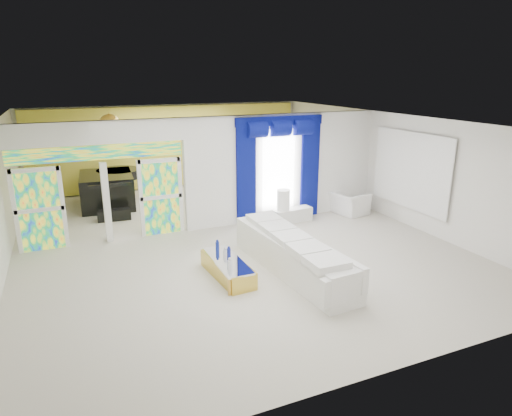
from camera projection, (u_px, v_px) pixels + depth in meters
name	position (u px, v px, depth m)	size (l,w,h in m)	color
floor	(227.00, 238.00, 11.50)	(12.00, 12.00, 0.00)	#B7AF9E
dividing_wall	(285.00, 167.00, 12.76)	(5.70, 0.18, 3.00)	white
dividing_header	(96.00, 133.00, 10.50)	(4.30, 0.18, 0.55)	white
stained_panel_left	(40.00, 210.00, 10.46)	(0.95, 0.04, 2.00)	#994C3F
stained_panel_right	(161.00, 197.00, 11.54)	(0.95, 0.04, 2.00)	#994C3F
stained_transom	(98.00, 153.00, 10.64)	(4.00, 0.05, 0.35)	#994C3F
window_pane	(278.00, 170.00, 12.59)	(1.00, 0.02, 2.30)	white
blue_drape_left	(246.00, 175.00, 12.20)	(0.55, 0.10, 2.80)	#04054E
blue_drape_right	(310.00, 169.00, 12.96)	(0.55, 0.10, 2.80)	#04054E
blue_pelmet	(280.00, 121.00, 12.17)	(2.60, 0.12, 0.25)	#04054E
wall_mirror	(411.00, 170.00, 12.05)	(0.04, 2.70, 1.90)	white
gold_curtains	(171.00, 147.00, 16.25)	(9.70, 0.12, 2.90)	gold
white_sofa	(292.00, 256.00, 9.44)	(0.81, 3.78, 0.72)	white
coffee_table	(227.00, 269.00, 9.24)	(0.55, 1.65, 0.37)	gold
console_table	(292.00, 215.00, 12.71)	(1.16, 0.37, 0.39)	silver
table_lamp	(283.00, 200.00, 12.46)	(0.36, 0.36, 0.58)	white
armchair	(349.00, 203.00, 13.41)	(1.01, 0.88, 0.66)	white
grand_piano	(107.00, 190.00, 14.17)	(1.56, 2.04, 1.03)	black
piano_bench	(114.00, 215.00, 12.87)	(0.92, 0.36, 0.31)	black
tv_console	(37.00, 215.00, 12.06)	(0.52, 0.48, 0.76)	#A17950
chandelier	(110.00, 124.00, 12.84)	(0.60, 0.60, 0.60)	gold
decanters	(226.00, 255.00, 9.26)	(0.24, 1.04, 0.25)	navy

